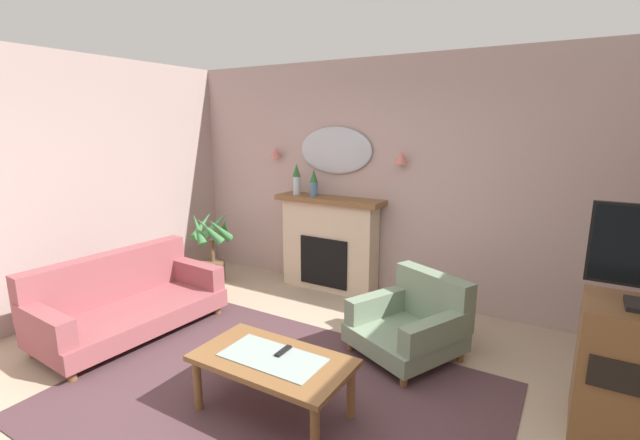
{
  "coord_description": "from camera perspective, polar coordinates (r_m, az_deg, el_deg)",
  "views": [
    {
      "loc": [
        1.77,
        -2.1,
        2.02
      ],
      "look_at": [
        -0.3,
        1.38,
        1.13
      ],
      "focal_mm": 24.57,
      "sensor_mm": 36.0,
      "label": 1
    }
  ],
  "objects": [
    {
      "name": "wall_sconce_right",
      "position": [
        4.92,
        10.5,
        8.01
      ],
      "size": [
        0.14,
        0.14,
        0.14
      ],
      "primitive_type": "cone",
      "color": "#D17066"
    },
    {
      "name": "potted_plant_corner_palm",
      "position": [
        5.85,
        -13.85,
        -3.32
      ],
      "size": [
        0.57,
        0.6,
        0.93
      ],
      "color": "brown",
      "rests_on": "ground"
    },
    {
      "name": "floral_couch",
      "position": [
        4.78,
        -24.03,
        -9.54
      ],
      "size": [
        0.97,
        1.77,
        0.76
      ],
      "color": "#934C51",
      "rests_on": "ground"
    },
    {
      "name": "mantel_vase_centre",
      "position": [
        5.44,
        -3.07,
        5.47
      ],
      "size": [
        0.1,
        0.1,
        0.38
      ],
      "color": "silver",
      "rests_on": "fireplace"
    },
    {
      "name": "armchair_in_corner",
      "position": [
        4.07,
        12.0,
        -12.78
      ],
      "size": [
        1.07,
        1.08,
        0.71
      ],
      "color": "gray",
      "rests_on": "ground"
    },
    {
      "name": "wall_left",
      "position": [
        5.15,
        -34.64,
        3.01
      ],
      "size": [
        0.1,
        6.16,
        2.75
      ],
      "primitive_type": "cube",
      "color": "#A9918C",
      "rests_on": "ground"
    },
    {
      "name": "wall_back",
      "position": [
        5.09,
        10.2,
        4.93
      ],
      "size": [
        6.67,
        0.1,
        2.75
      ],
      "primitive_type": "cube",
      "color": "#B29993",
      "rests_on": "ground"
    },
    {
      "name": "patterned_rug",
      "position": [
        3.54,
        -6.04,
        -22.39
      ],
      "size": [
        3.2,
        2.4,
        0.01
      ],
      "primitive_type": "cube",
      "color": "#4C3338",
      "rests_on": "ground"
    },
    {
      "name": "coffee_table",
      "position": [
        3.21,
        -6.2,
        -18.26
      ],
      "size": [
        1.1,
        0.6,
        0.45
      ],
      "color": "brown",
      "rests_on": "ground"
    },
    {
      "name": "wall_mirror",
      "position": [
        5.32,
        2.0,
        9.05
      ],
      "size": [
        0.96,
        0.06,
        0.56
      ],
      "primitive_type": "ellipsoid",
      "color": "#B2BCC6"
    },
    {
      "name": "mantel_vase_left",
      "position": [
        5.31,
        -0.82,
        4.91
      ],
      "size": [
        0.1,
        0.1,
        0.33
      ],
      "color": "#4C7093",
      "rests_on": "fireplace"
    },
    {
      "name": "fireplace",
      "position": [
        5.38,
        1.18,
        -3.22
      ],
      "size": [
        1.36,
        0.36,
        1.16
      ],
      "color": "beige",
      "rests_on": "ground"
    },
    {
      "name": "tv_remote",
      "position": [
        3.23,
        -4.81,
        -16.69
      ],
      "size": [
        0.04,
        0.16,
        0.02
      ],
      "primitive_type": "cube",
      "color": "black",
      "rests_on": "coffee_table"
    },
    {
      "name": "floor",
      "position": [
        3.44,
        -8.21,
        -24.7
      ],
      "size": [
        6.67,
        6.16,
        0.1
      ],
      "primitive_type": "cube",
      "color": "tan",
      "rests_on": "ground"
    },
    {
      "name": "wall_sconce_left",
      "position": [
        5.74,
        -5.79,
        8.74
      ],
      "size": [
        0.14,
        0.14,
        0.14
      ],
      "primitive_type": "cone",
      "color": "#D17066"
    }
  ]
}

